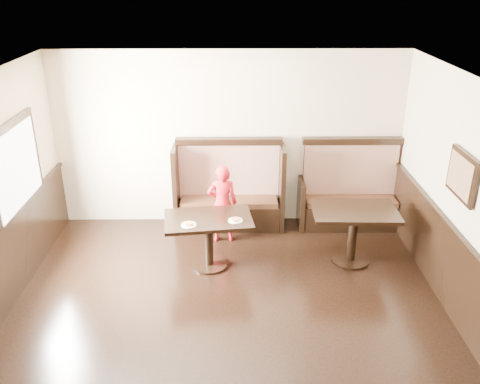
{
  "coord_description": "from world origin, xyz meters",
  "views": [
    {
      "loc": [
        0.09,
        -4.18,
        3.88
      ],
      "look_at": [
        0.16,
        2.35,
        1.0
      ],
      "focal_mm": 38.0,
      "sensor_mm": 36.0,
      "label": 1
    }
  ],
  "objects_px": {
    "child": "(222,204)",
    "booth_main": "(229,195)",
    "booth_neighbor": "(349,197)",
    "table_main": "(208,229)",
    "table_neighbor": "(354,223)"
  },
  "relations": [
    {
      "from": "table_main",
      "to": "booth_neighbor",
      "type": "bearing_deg",
      "value": 22.53
    },
    {
      "from": "table_main",
      "to": "table_neighbor",
      "type": "height_order",
      "value": "table_neighbor"
    },
    {
      "from": "booth_neighbor",
      "to": "child",
      "type": "xyz_separation_m",
      "value": [
        -2.05,
        -0.52,
        0.14
      ]
    },
    {
      "from": "table_main",
      "to": "booth_main",
      "type": "bearing_deg",
      "value": 70.63
    },
    {
      "from": "booth_main",
      "to": "table_neighbor",
      "type": "distance_m",
      "value": 2.11
    },
    {
      "from": "booth_main",
      "to": "child",
      "type": "bearing_deg",
      "value": -100.35
    },
    {
      "from": "table_neighbor",
      "to": "child",
      "type": "xyz_separation_m",
      "value": [
        -1.86,
        0.63,
        0.01
      ]
    },
    {
      "from": "child",
      "to": "booth_main",
      "type": "bearing_deg",
      "value": -104.34
    },
    {
      "from": "booth_neighbor",
      "to": "table_main",
      "type": "relative_size",
      "value": 1.3
    },
    {
      "from": "booth_main",
      "to": "booth_neighbor",
      "type": "distance_m",
      "value": 1.95
    },
    {
      "from": "booth_main",
      "to": "booth_neighbor",
      "type": "xyz_separation_m",
      "value": [
        1.95,
        -0.0,
        -0.05
      ]
    },
    {
      "from": "booth_main",
      "to": "child",
      "type": "height_order",
      "value": "booth_main"
    },
    {
      "from": "booth_main",
      "to": "table_neighbor",
      "type": "height_order",
      "value": "booth_main"
    },
    {
      "from": "booth_main",
      "to": "child",
      "type": "relative_size",
      "value": 1.41
    },
    {
      "from": "booth_neighbor",
      "to": "table_neighbor",
      "type": "relative_size",
      "value": 1.38
    }
  ]
}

